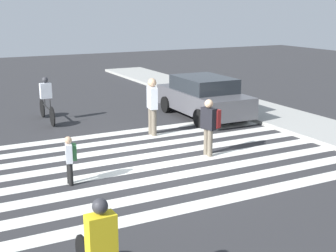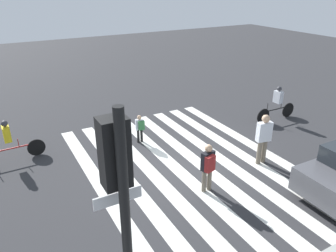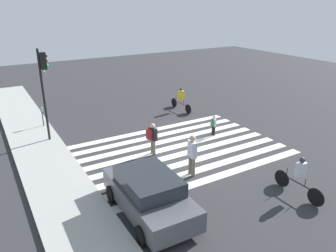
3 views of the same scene
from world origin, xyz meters
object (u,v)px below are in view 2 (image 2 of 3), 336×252
Objects in this scene: pedestrian_child_with_backpack at (264,136)px; cyclist_near_curb at (277,103)px; traffic_light at (122,220)px; pedestrian_adult_blue_shirt at (140,127)px; pedestrian_adult_tall_backpack at (208,165)px; cyclist_mid_street at (8,140)px.

pedestrian_child_with_backpack is 4.32m from cyclist_near_curb.
pedestrian_adult_blue_shirt is at bearing -115.36° from traffic_light.
traffic_light reaches higher than cyclist_near_curb.
traffic_light is 6.27m from pedestrian_adult_tall_backpack.
pedestrian_adult_tall_backpack is 7.16m from cyclist_mid_street.
pedestrian_adult_tall_backpack is at bearing -159.81° from pedestrian_child_with_backpack.
pedestrian_child_with_backpack reaches higher than cyclist_near_curb.
pedestrian_adult_tall_backpack is (2.71, 0.48, -0.11)m from pedestrian_child_with_backpack.
pedestrian_adult_tall_backpack is at bearing -72.57° from pedestrian_adult_blue_shirt.
cyclist_near_curb reaches higher than pedestrian_adult_blue_shirt.
pedestrian_adult_tall_backpack is 0.70× the size of cyclist_near_curb.
cyclist_mid_street is at bearing -83.95° from traffic_light.
pedestrian_adult_blue_shirt is 6.61m from cyclist_near_curb.
traffic_light is at bearing 34.54° from cyclist_near_curb.
cyclist_mid_street is (5.14, -4.98, -0.08)m from pedestrian_adult_tall_backpack.
pedestrian_child_with_backpack is 9.05m from cyclist_mid_street.
pedestrian_adult_tall_backpack reaches higher than pedestrian_adult_blue_shirt.
traffic_light is 2.65× the size of pedestrian_child_with_backpack.
traffic_light is 2.15× the size of cyclist_near_curb.
cyclist_mid_street reaches higher than pedestrian_adult_blue_shirt.
cyclist_mid_street is 1.05× the size of cyclist_near_curb.
cyclist_mid_street is at bearing -178.85° from pedestrian_adult_blue_shirt.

